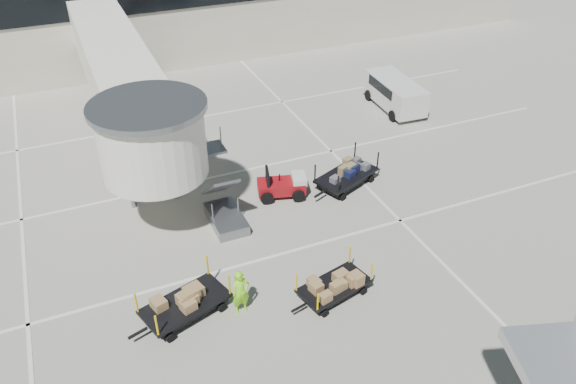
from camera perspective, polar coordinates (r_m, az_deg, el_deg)
name	(u,v)px	position (r m, az deg, el deg)	size (l,w,h in m)	color
ground	(299,284)	(22.59, 1.16, -9.37)	(140.00, 140.00, 0.00)	#ABA799
lane_markings	(214,173)	(29.44, -7.55, 1.88)	(40.00, 30.00, 0.02)	silver
jet_bridge	(126,86)	(29.54, -16.10, 10.30)	(5.70, 20.40, 6.03)	white
baggage_tug	(283,186)	(27.22, -0.55, 0.64)	(2.54, 2.00, 1.52)	maroon
suitcase_cart	(347,176)	(28.09, 5.97, 1.63)	(4.01, 2.73, 1.56)	black
box_cart_near	(333,284)	(21.84, 4.58, -9.33)	(3.52, 2.00, 1.35)	black
box_cart_far	(182,305)	(21.27, -10.68, -11.19)	(3.99, 2.48, 1.54)	black
ground_worker	(241,292)	(20.97, -4.83, -10.11)	(0.69, 0.45, 1.91)	#7BDF17
minivan	(394,91)	(36.41, 10.72, 10.06)	(2.39, 4.98, 1.84)	silver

